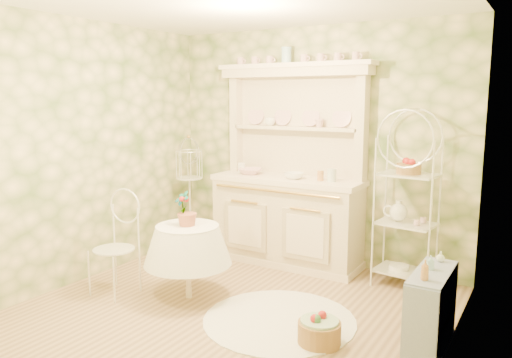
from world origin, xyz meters
The scene contains 21 objects.
floor centered at (0.00, 0.00, 0.00)m, with size 3.60×3.60×0.00m, color tan.
wall_left centered at (-1.80, 0.00, 1.35)m, with size 3.60×3.60×0.00m, color beige.
wall_right centered at (1.80, 0.00, 1.35)m, with size 3.60×3.60×0.00m, color beige.
wall_back centered at (0.00, 1.80, 1.35)m, with size 3.60×3.60×0.00m, color beige.
wall_front centered at (0.00, -1.80, 1.35)m, with size 3.60×3.60×0.00m, color beige.
kitchen_dresser centered at (-0.20, 1.52, 1.15)m, with size 1.87×0.61×2.29m, color beige.
bakers_rack centered at (1.16, 1.51, 0.90)m, with size 0.56×0.40×1.81m, color white.
side_shelf centered at (1.68, 0.30, 0.32)m, with size 0.28×0.75×0.64m, color #8895B9.
round_table centered at (-0.52, 0.11, 0.30)m, with size 0.56×0.56×0.61m, color white.
cafe_chair centered at (-1.21, -0.18, 0.46)m, with size 0.42×0.42×0.92m, color white.
birdcage_stand centered at (-1.51, 1.39, 0.69)m, with size 0.33×0.33×1.39m, color white.
floor_basket centered at (0.93, -0.08, 0.12)m, with size 0.38×0.38×0.25m, color #A17843.
lace_rug centered at (0.47, 0.12, 0.01)m, with size 1.33×1.33×0.01m, color white.
bowl_floral centered at (-0.69, 1.51, 1.02)m, with size 0.28×0.28×0.07m, color white.
bowl_white centered at (-0.08, 1.46, 1.02)m, with size 0.22×0.22×0.07m, color white.
cup_left centered at (-0.52, 1.68, 1.61)m, with size 0.12×0.12×0.10m, color white.
cup_right centered at (0.11, 1.68, 1.61)m, with size 0.10×0.10×0.10m, color white.
potted_geranium centered at (-0.57, 0.11, 0.85)m, with size 0.17×0.12×0.33m, color #3F7238.
bottle_amber centered at (1.67, 0.08, 0.68)m, with size 0.06×0.06×0.15m, color #BE8446.
bottle_blue centered at (1.65, 0.33, 0.65)m, with size 0.05×0.05×0.11m, color #9FCEDF.
bottle_glass centered at (1.68, 0.56, 0.65)m, with size 0.06×0.06×0.08m, color silver.
Camera 1 is at (2.39, -3.47, 1.91)m, focal length 35.00 mm.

